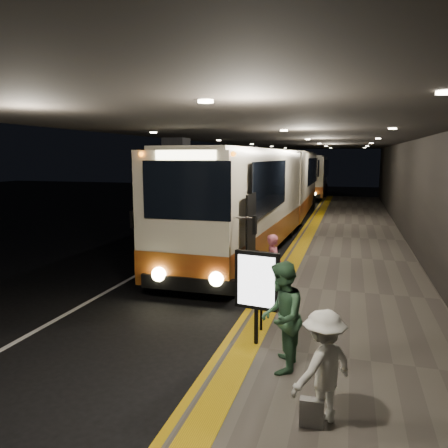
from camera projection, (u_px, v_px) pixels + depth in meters
The scene contains 17 objects.
ground at pixel (174, 292), 12.20m from camera, with size 90.00×90.00×0.00m, color black.
lane_line_white at pixel (181, 251), 17.44m from camera, with size 0.12×50.00×0.01m, color silver.
kerb_stripe_yellow at pixel (284, 258), 16.29m from camera, with size 0.18×50.00×0.01m, color gold.
sidewalk at pixel (351, 260), 15.61m from camera, with size 4.50×50.00×0.15m, color #514C44.
tactile_strip at pixel (298, 254), 16.12m from camera, with size 0.50×50.00×0.01m, color gold.
terminal_wall at pixel (425, 179), 14.54m from camera, with size 0.10×50.00×6.00m, color black.
support_columns at pixel (177, 199), 16.06m from camera, with size 0.80×24.80×4.40m.
canopy at pixel (291, 132), 15.54m from camera, with size 9.00×50.00×0.40m, color black.
coach_main at pixel (245, 206), 16.62m from camera, with size 2.98×12.61×3.91m.
coach_second at pixel (289, 186), 27.48m from camera, with size 2.88×12.56×3.93m.
coach_third at pixel (312, 177), 40.89m from camera, with size 2.84×11.86×3.70m.
passenger_boarding at pixel (274, 265), 11.30m from camera, with size 0.59×0.39×1.62m, color #B45466.
passenger_waiting_green at pixel (281, 317), 7.32m from camera, with size 0.91×0.56×1.88m, color #376443.
passenger_waiting_white at pixel (323, 367), 5.88m from camera, with size 1.02×0.48×1.59m, color silver.
bag_polka at pixel (311, 413), 5.87m from camera, with size 0.32×0.14×0.39m, color black.
info_sign at pixel (257, 282), 8.28m from camera, with size 0.87×0.24×1.83m.
stanchion_post at pixel (261, 305), 9.04m from camera, with size 0.05×0.05×1.10m, color black.
Camera 1 is at (4.65, -10.89, 3.76)m, focal length 35.00 mm.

